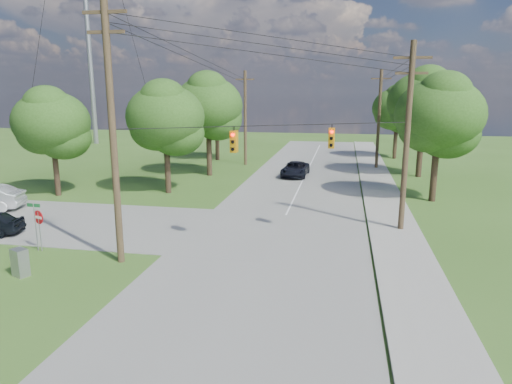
% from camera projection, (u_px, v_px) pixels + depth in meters
% --- Properties ---
extents(ground, '(140.00, 140.00, 0.00)m').
position_uv_depth(ground, '(213.00, 272.00, 20.26)').
color(ground, '#355A1E').
rests_on(ground, ground).
extents(main_road, '(10.00, 100.00, 0.03)m').
position_uv_depth(main_road, '(274.00, 239.00, 24.68)').
color(main_road, gray).
rests_on(main_road, ground).
extents(sidewalk_east, '(2.60, 100.00, 0.12)m').
position_uv_depth(sidewalk_east, '(403.00, 246.00, 23.43)').
color(sidewalk_east, gray).
rests_on(sidewalk_east, ground).
extents(pole_sw, '(2.00, 0.32, 12.00)m').
position_uv_depth(pole_sw, '(112.00, 129.00, 20.15)').
color(pole_sw, brown).
rests_on(pole_sw, ground).
extents(pole_ne, '(2.00, 0.32, 10.50)m').
position_uv_depth(pole_ne, '(407.00, 136.00, 25.10)').
color(pole_ne, brown).
rests_on(pole_ne, ground).
extents(pole_north_e, '(2.00, 0.32, 10.00)m').
position_uv_depth(pole_north_e, '(379.00, 119.00, 46.27)').
color(pole_north_e, brown).
rests_on(pole_north_e, ground).
extents(pole_north_w, '(2.00, 0.32, 10.00)m').
position_uv_depth(pole_north_w, '(245.00, 117.00, 48.84)').
color(pole_north_w, brown).
rests_on(pole_north_w, ground).
extents(power_lines, '(13.93, 29.62, 4.93)m').
position_uv_depth(power_lines, '(283.00, 70.00, 29.07)').
color(power_lines, black).
rests_on(power_lines, ground).
extents(traffic_signals, '(4.91, 3.27, 1.05)m').
position_uv_depth(traffic_signals, '(284.00, 139.00, 22.84)').
color(traffic_signals, '#C3830B').
rests_on(traffic_signals, ground).
extents(tree_w_near, '(6.00, 6.00, 8.40)m').
position_uv_depth(tree_w_near, '(165.00, 117.00, 34.84)').
color(tree_w_near, '#453322').
rests_on(tree_w_near, ground).
extents(tree_w_mid, '(6.40, 6.40, 9.22)m').
position_uv_depth(tree_w_mid, '(208.00, 105.00, 42.18)').
color(tree_w_mid, '#453322').
rests_on(tree_w_mid, ground).
extents(tree_w_far, '(6.00, 6.00, 8.73)m').
position_uv_depth(tree_w_far, '(217.00, 106.00, 52.21)').
color(tree_w_far, '#453322').
rests_on(tree_w_far, ground).
extents(tree_e_near, '(6.20, 6.20, 8.81)m').
position_uv_depth(tree_e_near, '(439.00, 115.00, 32.03)').
color(tree_e_near, '#453322').
rests_on(tree_e_near, ground).
extents(tree_e_mid, '(6.60, 6.60, 9.64)m').
position_uv_depth(tree_e_mid, '(424.00, 102.00, 41.39)').
color(tree_e_mid, '#453322').
rests_on(tree_e_mid, ground).
extents(tree_e_far, '(5.80, 5.80, 8.32)m').
position_uv_depth(tree_e_far, '(397.00, 108.00, 53.29)').
color(tree_e_far, '#453322').
rests_on(tree_e_far, ground).
extents(tree_cross_n, '(5.60, 5.60, 7.91)m').
position_uv_depth(tree_cross_n, '(52.00, 122.00, 33.99)').
color(tree_cross_n, '#453322').
rests_on(tree_cross_n, ground).
extents(car_main_north, '(2.47, 4.97, 1.35)m').
position_uv_depth(car_main_north, '(295.00, 169.00, 42.85)').
color(car_main_north, black).
rests_on(car_main_north, main_road).
extents(control_cabinet, '(0.82, 0.72, 1.23)m').
position_uv_depth(control_cabinet, '(20.00, 263.00, 19.68)').
color(control_cabinet, gray).
rests_on(control_cabinet, ground).
extents(do_not_enter_sign, '(0.67, 0.27, 2.11)m').
position_uv_depth(do_not_enter_sign, '(39.00, 221.00, 22.58)').
color(do_not_enter_sign, gray).
rests_on(do_not_enter_sign, ground).
extents(street_name_sign, '(0.74, 0.08, 2.46)m').
position_uv_depth(street_name_sign, '(35.00, 220.00, 22.61)').
color(street_name_sign, gray).
rests_on(street_name_sign, ground).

